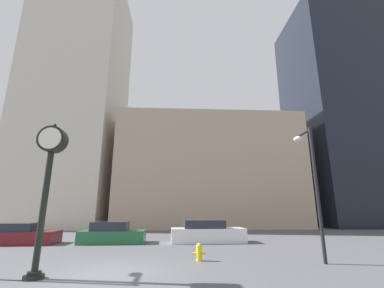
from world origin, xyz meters
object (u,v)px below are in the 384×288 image
object	(u,v)px
fire_hydrant_near	(199,252)
street_lamp_right	(310,169)
car_maroon	(16,235)
street_clock	(49,169)
car_white	(207,233)
car_green	(112,234)

from	to	relation	value
fire_hydrant_near	street_lamp_right	bearing A→B (deg)	-5.59
car_maroon	street_clock	bearing A→B (deg)	-59.36
car_white	fire_hydrant_near	size ratio (longest dim) A/B	6.96
car_maroon	car_white	xyz separation A→B (m)	(11.89, 0.22, 0.07)
car_maroon	car_white	size ratio (longest dim) A/B	1.01
car_maroon	car_white	distance (m)	11.89
car_maroon	street_lamp_right	world-z (taller)	street_lamp_right
street_clock	car_white	distance (m)	11.03
car_white	street_lamp_right	bearing A→B (deg)	-61.31
street_clock	car_maroon	bearing A→B (deg)	123.60
car_white	fire_hydrant_near	distance (m)	6.11
car_green	fire_hydrant_near	world-z (taller)	car_green
car_maroon	car_green	bearing A→B (deg)	-0.67
fire_hydrant_near	street_lamp_right	world-z (taller)	street_lamp_right
street_clock	car_green	size ratio (longest dim) A/B	1.23
street_clock	car_green	distance (m)	9.07
street_clock	street_lamp_right	size ratio (longest dim) A/B	0.89
street_clock	car_white	size ratio (longest dim) A/B	1.05
street_clock	car_green	world-z (taller)	street_clock
car_maroon	car_green	distance (m)	5.82
street_clock	street_lamp_right	world-z (taller)	street_lamp_right
car_white	car_maroon	bearing A→B (deg)	178.80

